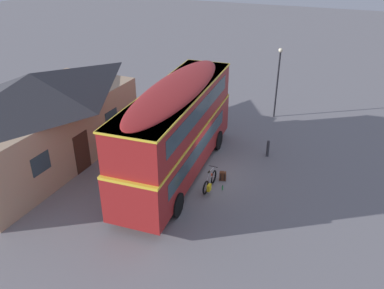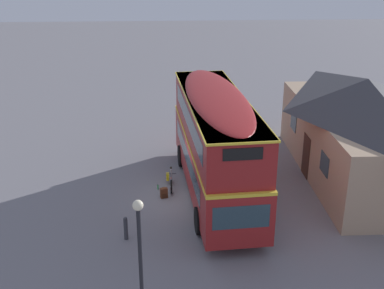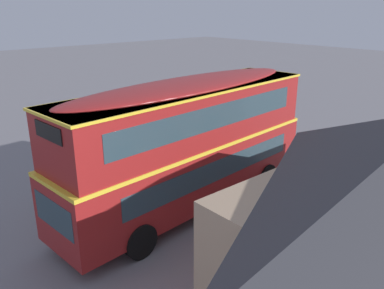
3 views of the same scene
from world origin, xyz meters
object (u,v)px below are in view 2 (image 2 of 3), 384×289
(double_decker_bus, at_px, (215,140))
(street_lamp, at_px, (141,262))
(backpack_on_ground, at_px, (164,192))
(kerb_bollard, at_px, (126,228))
(water_bottle_green_metal, at_px, (158,187))
(touring_bicycle, at_px, (171,180))

(double_decker_bus, bearing_deg, street_lamp, -17.75)
(backpack_on_ground, xyz_separation_m, street_lamp, (8.89, -0.61, 2.63))
(double_decker_bus, bearing_deg, kerb_bollard, -46.60)
(water_bottle_green_metal, bearing_deg, double_decker_bus, 78.45)
(double_decker_bus, height_order, water_bottle_green_metal, double_decker_bus)
(touring_bicycle, height_order, street_lamp, street_lamp)
(double_decker_bus, relative_size, street_lamp, 2.27)
(touring_bicycle, bearing_deg, water_bottle_green_metal, -75.49)
(backpack_on_ground, relative_size, kerb_bollard, 0.53)
(backpack_on_ground, height_order, water_bottle_green_metal, backpack_on_ground)
(touring_bicycle, bearing_deg, street_lamp, -5.43)
(double_decker_bus, height_order, backpack_on_ground, double_decker_bus)
(touring_bicycle, bearing_deg, backpack_on_ground, -18.54)
(touring_bicycle, bearing_deg, double_decker_bus, 70.98)
(double_decker_bus, bearing_deg, backpack_on_ground, -82.88)
(double_decker_bus, bearing_deg, water_bottle_green_metal, -101.55)
(backpack_on_ground, distance_m, water_bottle_green_metal, 0.88)
(kerb_bollard, bearing_deg, touring_bicycle, 157.14)
(double_decker_bus, bearing_deg, touring_bicycle, -109.02)
(touring_bicycle, distance_m, kerb_bollard, 4.66)
(water_bottle_green_metal, bearing_deg, backpack_on_ground, 18.64)
(touring_bicycle, relative_size, kerb_bollard, 1.77)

